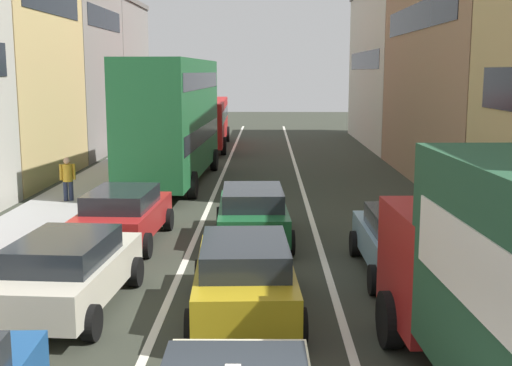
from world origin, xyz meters
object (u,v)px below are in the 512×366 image
bus_far_queue_secondary (204,119)px  pedestrian_mid_sidewalk (68,178)px  wagon_left_lane_second (68,270)px  bus_mid_queue_primary (172,115)px  hatchback_centre_lane_third (253,212)px  sedan_centre_lane_second (245,274)px  sedan_left_lane_third (124,214)px  sedan_right_lane_behind_truck (405,240)px

bus_far_queue_secondary → pedestrian_mid_sidewalk: bearing=167.8°
wagon_left_lane_second → bus_mid_queue_primary: bearing=3.6°
wagon_left_lane_second → pedestrian_mid_sidewalk: 10.66m
wagon_left_lane_second → hatchback_centre_lane_third: 6.36m
sedan_centre_lane_second → sedan_left_lane_third: size_ratio=1.00×
sedan_centre_lane_second → bus_mid_queue_primary: bearing=10.3°
sedan_centre_lane_second → bus_mid_queue_primary: bus_mid_queue_primary is taller
sedan_centre_lane_second → bus_far_queue_secondary: bus_far_queue_secondary is taller
hatchback_centre_lane_third → sedan_right_lane_behind_truck: size_ratio=1.01×
sedan_left_lane_third → bus_mid_queue_primary: 9.73m
pedestrian_mid_sidewalk → bus_far_queue_secondary: bearing=-30.8°
hatchback_centre_lane_third → sedan_centre_lane_second: bearing=177.3°
wagon_left_lane_second → bus_far_queue_secondary: 27.30m
sedan_left_lane_third → bus_far_queue_secondary: (0.10, 22.22, 0.96)m
bus_far_queue_secondary → hatchback_centre_lane_third: bearing=-173.0°
hatchback_centre_lane_third → bus_far_queue_secondary: size_ratio=0.41×
sedan_left_lane_third → sedan_right_lane_behind_truck: size_ratio=1.01×
wagon_left_lane_second → sedan_left_lane_third: same height
sedan_left_lane_third → sedan_right_lane_behind_truck: 7.50m
pedestrian_mid_sidewalk → sedan_right_lane_behind_truck: bearing=-148.2°
hatchback_centre_lane_third → bus_far_queue_secondary: bus_far_queue_secondary is taller
sedan_right_lane_behind_truck → sedan_left_lane_third: bearing=68.7°
sedan_right_lane_behind_truck → pedestrian_mid_sidewalk: 12.74m
sedan_centre_lane_second → hatchback_centre_lane_third: same height
wagon_left_lane_second → sedan_left_lane_third: size_ratio=1.01×
bus_far_queue_secondary → wagon_left_lane_second: bearing=178.1°
sedan_centre_lane_second → hatchback_centre_lane_third: size_ratio=1.00×
hatchback_centre_lane_third → bus_mid_queue_primary: bearing=18.2°
sedan_centre_lane_second → sedan_left_lane_third: (-3.44, 5.26, 0.00)m
sedan_right_lane_behind_truck → bus_far_queue_secondary: (-6.91, 24.89, 0.96)m
bus_mid_queue_primary → bus_far_queue_secondary: size_ratio=1.00×
sedan_centre_lane_second → sedan_right_lane_behind_truck: same height
bus_mid_queue_primary → bus_far_queue_secondary: bearing=1.6°
hatchback_centre_lane_third → sedan_left_lane_third: 3.48m
wagon_left_lane_second → sedan_left_lane_third: (-0.01, 5.06, 0.00)m
wagon_left_lane_second → sedan_left_lane_third: 5.06m
wagon_left_lane_second → sedan_right_lane_behind_truck: size_ratio=1.02×
pedestrian_mid_sidewalk → bus_mid_queue_primary: bearing=-55.4°
sedan_centre_lane_second → bus_far_queue_secondary: 27.70m
hatchback_centre_lane_third → sedan_left_lane_third: bearing=92.1°
sedan_centre_lane_second → hatchback_centre_lane_third: (0.03, 5.52, 0.00)m
wagon_left_lane_second → hatchback_centre_lane_third: (3.46, 5.33, 0.00)m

